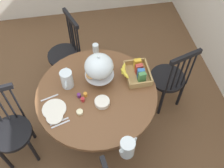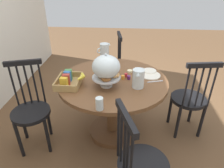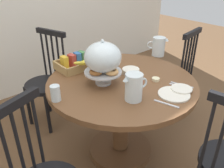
{
  "view_description": "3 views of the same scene",
  "coord_description": "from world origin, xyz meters",
  "px_view_note": "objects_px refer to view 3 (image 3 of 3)",
  "views": [
    {
      "loc": [
        1.27,
        0.05,
        2.71
      ],
      "look_at": [
        -0.14,
        0.3,
        0.84
      ],
      "focal_mm": 40.76,
      "sensor_mm": 36.0,
      "label": 1
    },
    {
      "loc": [
        -2.03,
        0.01,
        1.75
      ],
      "look_at": [
        -0.24,
        0.15,
        0.74
      ],
      "focal_mm": 32.48,
      "sensor_mm": 36.0,
      "label": 2
    },
    {
      "loc": [
        -1.27,
        -1.03,
        1.57
      ],
      "look_at": [
        -0.24,
        0.15,
        0.74
      ],
      "focal_mm": 37.72,
      "sensor_mm": 36.0,
      "label": 3
    }
  ],
  "objects_px": {
    "windsor_chair_far_side": "(173,76)",
    "pastry_stand_with_dome": "(103,59)",
    "butter_dish": "(156,79)",
    "china_plate_small": "(182,89)",
    "china_plate_large": "(174,94)",
    "cereal_basket": "(76,63)",
    "milk_pitcher": "(134,88)",
    "windsor_chair_near_window": "(47,84)",
    "drinking_glass": "(55,93)",
    "orange_juice_pitcher": "(158,47)",
    "cereal_bowl": "(131,71)",
    "dining_table": "(121,104)"
  },
  "relations": [
    {
      "from": "windsor_chair_far_side",
      "to": "pastry_stand_with_dome",
      "type": "relative_size",
      "value": 2.83
    },
    {
      "from": "butter_dish",
      "to": "china_plate_small",
      "type": "bearing_deg",
      "value": -86.18
    },
    {
      "from": "windsor_chair_far_side",
      "to": "china_plate_small",
      "type": "height_order",
      "value": "windsor_chair_far_side"
    },
    {
      "from": "china_plate_large",
      "to": "butter_dish",
      "type": "height_order",
      "value": "butter_dish"
    },
    {
      "from": "cereal_basket",
      "to": "milk_pitcher",
      "type": "bearing_deg",
      "value": -89.8
    },
    {
      "from": "windsor_chair_near_window",
      "to": "pastry_stand_with_dome",
      "type": "bearing_deg",
      "value": -82.87
    },
    {
      "from": "milk_pitcher",
      "to": "drinking_glass",
      "type": "relative_size",
      "value": 1.81
    },
    {
      "from": "orange_juice_pitcher",
      "to": "cereal_basket",
      "type": "distance_m",
      "value": 0.82
    },
    {
      "from": "windsor_chair_far_side",
      "to": "cereal_basket",
      "type": "distance_m",
      "value": 1.11
    },
    {
      "from": "orange_juice_pitcher",
      "to": "china_plate_small",
      "type": "distance_m",
      "value": 0.71
    },
    {
      "from": "windsor_chair_near_window",
      "to": "china_plate_small",
      "type": "relative_size",
      "value": 6.5
    },
    {
      "from": "orange_juice_pitcher",
      "to": "butter_dish",
      "type": "distance_m",
      "value": 0.56
    },
    {
      "from": "windsor_chair_near_window",
      "to": "orange_juice_pitcher",
      "type": "bearing_deg",
      "value": -38.24
    },
    {
      "from": "milk_pitcher",
      "to": "cereal_bowl",
      "type": "distance_m",
      "value": 0.4
    },
    {
      "from": "cereal_basket",
      "to": "drinking_glass",
      "type": "xyz_separation_m",
      "value": [
        -0.39,
        -0.36,
        0.01
      ]
    },
    {
      "from": "windsor_chair_near_window",
      "to": "butter_dish",
      "type": "xyz_separation_m",
      "value": [
        0.43,
        -1.03,
        0.3
      ]
    },
    {
      "from": "dining_table",
      "to": "china_plate_large",
      "type": "height_order",
      "value": "china_plate_large"
    },
    {
      "from": "dining_table",
      "to": "windsor_chair_far_side",
      "type": "height_order",
      "value": "windsor_chair_far_side"
    },
    {
      "from": "windsor_chair_near_window",
      "to": "cereal_basket",
      "type": "distance_m",
      "value": 0.55
    },
    {
      "from": "dining_table",
      "to": "cereal_bowl",
      "type": "distance_m",
      "value": 0.28
    },
    {
      "from": "china_plate_large",
      "to": "dining_table",
      "type": "bearing_deg",
      "value": 106.26
    },
    {
      "from": "windsor_chair_near_window",
      "to": "orange_juice_pitcher",
      "type": "distance_m",
      "value": 1.17
    },
    {
      "from": "dining_table",
      "to": "milk_pitcher",
      "type": "distance_m",
      "value": 0.42
    },
    {
      "from": "cereal_basket",
      "to": "china_plate_large",
      "type": "xyz_separation_m",
      "value": [
        0.26,
        -0.83,
        -0.04
      ]
    },
    {
      "from": "china_plate_small",
      "to": "butter_dish",
      "type": "bearing_deg",
      "value": 93.82
    },
    {
      "from": "china_plate_small",
      "to": "butter_dish",
      "type": "relative_size",
      "value": 2.5
    },
    {
      "from": "pastry_stand_with_dome",
      "to": "milk_pitcher",
      "type": "xyz_separation_m",
      "value": [
        0.01,
        -0.31,
        -0.11
      ]
    },
    {
      "from": "milk_pitcher",
      "to": "cereal_basket",
      "type": "xyz_separation_m",
      "value": [
        -0.0,
        0.68,
        -0.04
      ]
    },
    {
      "from": "windsor_chair_near_window",
      "to": "china_plate_large",
      "type": "xyz_separation_m",
      "value": [
        0.36,
        -1.25,
        0.29
      ]
    },
    {
      "from": "windsor_chair_near_window",
      "to": "cereal_bowl",
      "type": "distance_m",
      "value": 0.95
    },
    {
      "from": "windsor_chair_far_side",
      "to": "china_plate_small",
      "type": "bearing_deg",
      "value": -142.61
    },
    {
      "from": "cereal_basket",
      "to": "windsor_chair_near_window",
      "type": "bearing_deg",
      "value": 103.71
    },
    {
      "from": "drinking_glass",
      "to": "cereal_basket",
      "type": "bearing_deg",
      "value": 42.15
    },
    {
      "from": "windsor_chair_far_side",
      "to": "milk_pitcher",
      "type": "xyz_separation_m",
      "value": [
        -1.01,
        -0.37,
        0.37
      ]
    },
    {
      "from": "dining_table",
      "to": "pastry_stand_with_dome",
      "type": "xyz_separation_m",
      "value": [
        -0.14,
        0.05,
        0.42
      ]
    },
    {
      "from": "dining_table",
      "to": "butter_dish",
      "type": "relative_size",
      "value": 19.36
    },
    {
      "from": "orange_juice_pitcher",
      "to": "cereal_bowl",
      "type": "height_order",
      "value": "orange_juice_pitcher"
    },
    {
      "from": "windsor_chair_near_window",
      "to": "orange_juice_pitcher",
      "type": "relative_size",
      "value": 5.41
    },
    {
      "from": "cereal_bowl",
      "to": "drinking_glass",
      "type": "distance_m",
      "value": 0.67
    },
    {
      "from": "orange_juice_pitcher",
      "to": "drinking_glass",
      "type": "bearing_deg",
      "value": -175.59
    },
    {
      "from": "china_plate_small",
      "to": "drinking_glass",
      "type": "distance_m",
      "value": 0.88
    },
    {
      "from": "china_plate_large",
      "to": "windsor_chair_near_window",
      "type": "bearing_deg",
      "value": 106.02
    },
    {
      "from": "pastry_stand_with_dome",
      "to": "china_plate_small",
      "type": "xyz_separation_m",
      "value": [
        0.35,
        -0.45,
        -0.18
      ]
    },
    {
      "from": "dining_table",
      "to": "pastry_stand_with_dome",
      "type": "bearing_deg",
      "value": 159.85
    },
    {
      "from": "orange_juice_pitcher",
      "to": "china_plate_small",
      "type": "relative_size",
      "value": 1.2
    },
    {
      "from": "drinking_glass",
      "to": "windsor_chair_near_window",
      "type": "bearing_deg",
      "value": 69.49
    },
    {
      "from": "pastry_stand_with_dome",
      "to": "cereal_bowl",
      "type": "bearing_deg",
      "value": -3.77
    },
    {
      "from": "cereal_bowl",
      "to": "drinking_glass",
      "type": "xyz_separation_m",
      "value": [
        -0.67,
        0.03,
        0.03
      ]
    },
    {
      "from": "windsor_chair_far_side",
      "to": "drinking_glass",
      "type": "xyz_separation_m",
      "value": [
        -1.41,
        -0.04,
        0.34
      ]
    },
    {
      "from": "pastry_stand_with_dome",
      "to": "butter_dish",
      "type": "distance_m",
      "value": 0.45
    }
  ]
}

